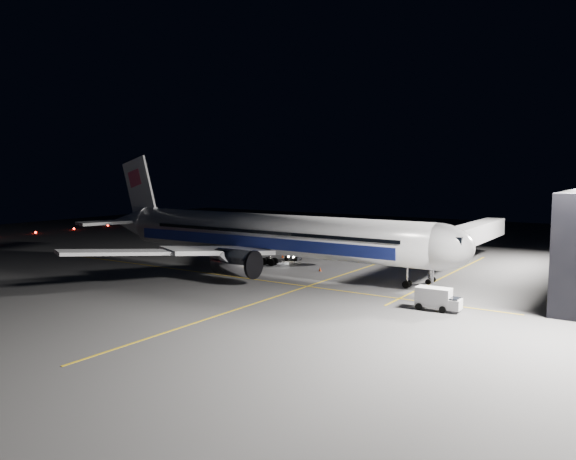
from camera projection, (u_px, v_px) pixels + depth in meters
The scene contains 11 objects.
ground at pixel (269, 271), 79.19m from camera, with size 200.00×200.00×0.00m, color #4C4C4F.
guide_line_main at pixel (331, 279), 73.71m from camera, with size 0.25×80.00×0.01m, color gold.
guide_line_cross at pixel (243, 278), 74.22m from camera, with size 70.00×0.25×0.01m, color gold.
guide_line_side at pixel (445, 276), 75.42m from camera, with size 0.25×40.00×0.01m, color gold.
airliner at pixel (263, 234), 79.25m from camera, with size 61.48×54.22×16.64m.
jet_bridge at pixel (464, 237), 81.63m from camera, with size 3.60×34.40×6.30m.
service_truck at pixel (438, 298), 56.84m from camera, with size 4.56×2.14×2.29m.
baggage_tug at pixel (293, 256), 88.52m from camera, with size 2.34×1.93×1.61m.
safety_cone_a at pixel (283, 256), 91.44m from camera, with size 0.37×0.37×0.56m, color #E13E09.
safety_cone_b at pixel (320, 269), 79.19m from camera, with size 0.38×0.38×0.57m, color #E13E09.
safety_cone_c at pixel (287, 257), 90.22m from camera, with size 0.41×0.41×0.62m, color #E13E09.
Camera 1 is at (45.34, -63.71, 14.07)m, focal length 35.00 mm.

